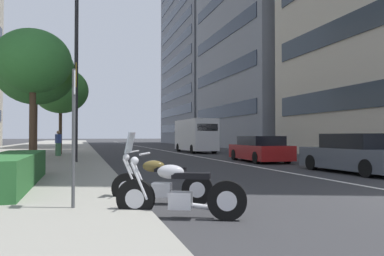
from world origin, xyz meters
name	(u,v)px	position (x,y,z in m)	size (l,w,h in m)	color
sidewalk_right_plaza	(31,151)	(30.00, 11.82, 0.07)	(160.00, 10.74, 0.15)	gray
lane_centre_stripe	(154,149)	(35.00, 0.00, 0.00)	(110.00, 0.16, 0.01)	silver
motorcycle_mid_row	(179,194)	(0.04, 5.99, 0.42)	(1.04, 2.07, 1.11)	black
motorcycle_second_in_row	(160,183)	(1.49, 6.03, 0.44)	(0.95, 1.97, 1.47)	black
car_mid_block_traffic	(355,154)	(5.99, -2.36, 0.69)	(4.69, 1.94, 1.48)	#4C515B
car_far_down_avenue	(260,149)	(12.76, -1.72, 0.67)	(4.74, 2.06, 1.39)	maroon
delivery_van_ahead	(195,135)	(24.98, -1.72, 1.48)	(6.23, 2.15, 2.78)	silver
parking_sign_by_curb	(74,124)	(0.75, 7.70, 1.61)	(0.32, 0.06, 2.41)	#47494C
street_lamp_with_banners	(82,56)	(13.07, 7.56, 5.27)	(1.26, 2.14, 8.77)	#232326
clipped_hedge_bed	(12,170)	(4.26, 9.25, 0.54)	(5.84, 1.10, 0.79)	#28602D
street_tree_near_plaza_corner	(33,62)	(8.18, 9.23, 4.00)	(2.63, 2.63, 4.99)	#473323
street_tree_mid_sidewalk	(36,72)	(14.70, 9.85, 4.66)	(3.93, 3.93, 6.18)	#473323
street_tree_by_lamp_post	(61,90)	(21.83, 8.99, 4.56)	(3.76, 3.76, 6.02)	#473323
pedestrian_on_plaza	(58,143)	(19.14, 8.97, 0.94)	(0.47, 0.41, 1.57)	#3F724C
office_tower_far_left_down_avenue	(213,50)	(60.64, -15.75, 17.42)	(24.82, 14.72, 34.84)	slate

